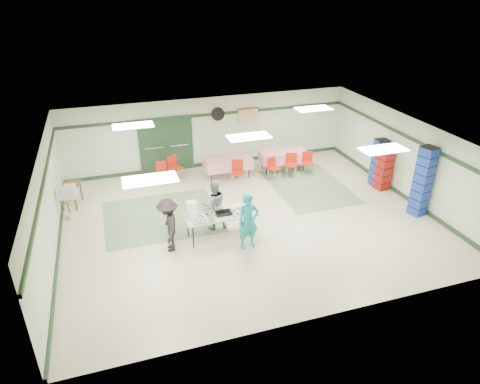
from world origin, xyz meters
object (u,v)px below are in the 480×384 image
object	(u,v)px
crate_stack_red	(384,170)
volunteer_teal	(248,221)
office_printer	(67,192)
broom	(66,197)
chair_c	(308,160)
chair_d	(237,169)
volunteer_grey	(214,205)
crate_stack_blue_b	(423,182)
dining_table_b	(228,163)
chair_loose_b	(161,170)
serving_table	(220,215)
chair_b	(273,166)
dining_table_a	(283,156)
chair_a	(291,162)
volunteer_dark	(169,225)
chair_loose_a	(174,165)
crate_stack_blue_a	(379,163)
printer_table	(70,188)

from	to	relation	value
crate_stack_red	volunteer_teal	bearing A→B (deg)	-160.47
office_printer	broom	world-z (taller)	broom
chair_c	chair_d	xyz separation A→B (m)	(-2.77, -0.00, 0.02)
volunteer_grey	chair_d	size ratio (longest dim) A/B	1.78
chair_d	crate_stack_blue_b	bearing A→B (deg)	-17.03
dining_table_b	chair_loose_b	size ratio (longest dim) A/B	2.15
serving_table	chair_b	distance (m)	4.38
dining_table_a	chair_a	size ratio (longest dim) A/B	2.10
dining_table_a	broom	xyz separation A→B (m)	(-7.72, -1.33, 0.15)
dining_table_a	chair_b	bearing A→B (deg)	-133.80
chair_a	broom	distance (m)	7.84
volunteer_teal	volunteer_dark	world-z (taller)	volunteer_teal
volunteer_grey	chair_loose_a	distance (m)	3.82
crate_stack_blue_a	printer_table	bearing A→B (deg)	170.46
chair_loose_a	chair_loose_b	distance (m)	0.53
chair_c	broom	distance (m)	8.51
volunteer_teal	crate_stack_blue_a	size ratio (longest dim) A/B	0.94
volunteer_dark	chair_a	xyz separation A→B (m)	(5.12, 3.46, -0.23)
volunteer_grey	crate_stack_red	xyz separation A→B (m)	(6.25, 0.74, -0.07)
volunteer_teal	office_printer	bearing A→B (deg)	143.44
chair_a	chair_d	xyz separation A→B (m)	(-2.10, -0.00, -0.00)
serving_table	volunteer_grey	size ratio (longest dim) A/B	1.33
volunteer_teal	chair_b	world-z (taller)	volunteer_teal
chair_c	crate_stack_red	xyz separation A→B (m)	(1.90, -2.00, 0.19)
chair_a	printer_table	world-z (taller)	chair_a
chair_a	crate_stack_red	xyz separation A→B (m)	(2.58, -2.00, 0.17)
dining_table_b	crate_stack_blue_b	bearing A→B (deg)	-42.82
chair_a	chair_d	size ratio (longest dim) A/B	1.00
volunteer_dark	chair_b	distance (m)	5.59
chair_b	chair_d	bearing A→B (deg)	155.67
serving_table	volunteer_dark	world-z (taller)	volunteer_dark
crate_stack_blue_a	printer_table	xyz separation A→B (m)	(-10.30, 1.73, -0.23)
chair_a	crate_stack_blue_b	world-z (taller)	crate_stack_blue_b
serving_table	crate_stack_blue_a	size ratio (longest dim) A/B	1.20
serving_table	volunteer_dark	bearing A→B (deg)	-174.51
volunteer_dark	chair_a	size ratio (longest dim) A/B	1.75
dining_table_b	printer_table	bearing A→B (deg)	-174.45
chair_loose_a	serving_table	bearing A→B (deg)	-114.22
volunteer_dark	chair_c	size ratio (longest dim) A/B	1.81
volunteer_teal	printer_table	world-z (taller)	volunteer_teal
volunteer_teal	chair_loose_b	size ratio (longest dim) A/B	2.01
chair_b	chair_loose_a	world-z (taller)	chair_loose_a
chair_a	printer_table	distance (m)	7.72
volunteer_dark	crate_stack_blue_b	world-z (taller)	crate_stack_blue_b
volunteer_teal	dining_table_b	distance (m)	4.64
volunteer_teal	volunteer_dark	xyz separation A→B (m)	(-2.07, 0.53, -0.04)
crate_stack_blue_b	printer_table	distance (m)	11.03
chair_b	chair_c	size ratio (longest dim) A/B	0.95
crate_stack_blue_b	chair_b	bearing A→B (deg)	130.39
chair_d	broom	world-z (taller)	broom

